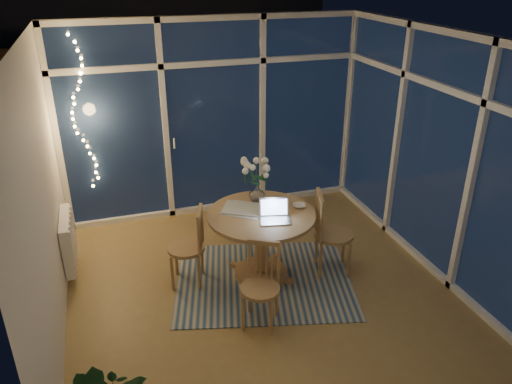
{
  "coord_description": "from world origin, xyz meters",
  "views": [
    {
      "loc": [
        -1.41,
        -4.24,
        3.22
      ],
      "look_at": [
        0.03,
        0.25,
        1.0
      ],
      "focal_mm": 35.0,
      "sensor_mm": 36.0,
      "label": 1
    }
  ],
  "objects_px": {
    "chair_left": "(186,246)",
    "chair_front": "(260,287)",
    "chair_right": "(334,233)",
    "laptop": "(275,211)",
    "flower_vase": "(257,192)",
    "dining_table": "(261,245)"
  },
  "relations": [
    {
      "from": "chair_right",
      "to": "chair_front",
      "type": "relative_size",
      "value": 1.14
    },
    {
      "from": "dining_table",
      "to": "chair_left",
      "type": "height_order",
      "value": "chair_left"
    },
    {
      "from": "chair_right",
      "to": "chair_front",
      "type": "xyz_separation_m",
      "value": [
        -1.05,
        -0.62,
        -0.06
      ]
    },
    {
      "from": "dining_table",
      "to": "chair_left",
      "type": "relative_size",
      "value": 1.28
    },
    {
      "from": "chair_right",
      "to": "dining_table",
      "type": "bearing_deg",
      "value": 95.5
    },
    {
      "from": "chair_right",
      "to": "laptop",
      "type": "height_order",
      "value": "laptop"
    },
    {
      "from": "chair_left",
      "to": "chair_right",
      "type": "xyz_separation_m",
      "value": [
        1.59,
        -0.28,
        0.04
      ]
    },
    {
      "from": "chair_left",
      "to": "flower_vase",
      "type": "distance_m",
      "value": 0.97
    },
    {
      "from": "chair_right",
      "to": "chair_left",
      "type": "bearing_deg",
      "value": 95.91
    },
    {
      "from": "laptop",
      "to": "dining_table",
      "type": "bearing_deg",
      "value": 125.35
    },
    {
      "from": "chair_left",
      "to": "flower_vase",
      "type": "xyz_separation_m",
      "value": [
        0.84,
        0.17,
        0.44
      ]
    },
    {
      "from": "chair_left",
      "to": "flower_vase",
      "type": "height_order",
      "value": "flower_vase"
    },
    {
      "from": "chair_left",
      "to": "chair_front",
      "type": "relative_size",
      "value": 1.05
    },
    {
      "from": "chair_front",
      "to": "flower_vase",
      "type": "height_order",
      "value": "flower_vase"
    },
    {
      "from": "dining_table",
      "to": "chair_front",
      "type": "distance_m",
      "value": 0.81
    },
    {
      "from": "dining_table",
      "to": "chair_right",
      "type": "distance_m",
      "value": 0.81
    },
    {
      "from": "chair_right",
      "to": "chair_front",
      "type": "bearing_deg",
      "value": 136.2
    },
    {
      "from": "chair_front",
      "to": "chair_right",
      "type": "bearing_deg",
      "value": 60.46
    },
    {
      "from": "chair_left",
      "to": "flower_vase",
      "type": "bearing_deg",
      "value": 119.1
    },
    {
      "from": "chair_right",
      "to": "laptop",
      "type": "bearing_deg",
      "value": 110.23
    },
    {
      "from": "dining_table",
      "to": "flower_vase",
      "type": "distance_m",
      "value": 0.58
    },
    {
      "from": "dining_table",
      "to": "chair_right",
      "type": "bearing_deg",
      "value": -10.24
    }
  ]
}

